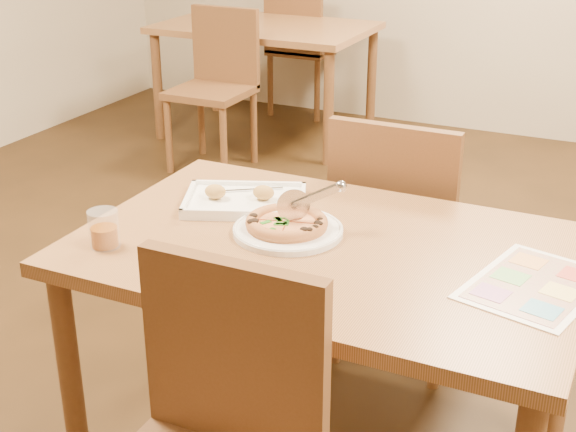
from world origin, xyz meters
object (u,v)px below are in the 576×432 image
at_px(pizza, 287,223).
at_px(glass_tumbler, 104,231).
at_px(bg_table, 266,38).
at_px(menu, 535,285).
at_px(bg_chair_far, 299,35).
at_px(pizza_cutter, 309,199).
at_px(chair_far, 398,215).
at_px(appetizer_tray, 244,201).
at_px(chair_near, 214,426).
at_px(dining_table, 328,273).
at_px(bg_chair_near, 218,68).
at_px(plate, 288,231).

height_order(pizza, glass_tumbler, glass_tumbler).
relative_size(bg_table, menu, 3.58).
relative_size(bg_chair_far, pizza_cutter, 3.12).
distance_m(chair_far, pizza_cutter, 0.61).
bearing_deg(glass_tumbler, appetizer_tray, 63.76).
bearing_deg(menu, glass_tumbler, -166.22).
distance_m(chair_near, appetizer_tray, 0.82).
bearing_deg(chair_near, menu, 49.00).
bearing_deg(dining_table, appetizer_tray, 156.91).
distance_m(bg_table, menu, 3.52).
bearing_deg(chair_near, bg_chair_far, 112.29).
distance_m(chair_near, pizza_cutter, 0.71).
xyz_separation_m(bg_chair_far, pizza_cutter, (1.52, -3.25, 0.24)).
bearing_deg(chair_near, pizza_cutter, 97.20).
relative_size(pizza_cutter, menu, 0.41).
bearing_deg(bg_table, dining_table, -60.26).
distance_m(bg_chair_near, pizza, 2.63).
bearing_deg(menu, bg_chair_near, 133.93).
bearing_deg(bg_chair_near, menu, -46.07).
xyz_separation_m(pizza, appetizer_tray, (-0.19, 0.12, -0.01)).
xyz_separation_m(dining_table, appetizer_tray, (-0.32, 0.14, 0.10)).
bearing_deg(chair_far, bg_table, -53.95).
xyz_separation_m(bg_chair_far, pizza, (1.47, -3.28, 0.18)).
xyz_separation_m(dining_table, chair_far, (-0.00, 0.60, -0.07)).
height_order(appetizer_tray, menu, appetizer_tray).
relative_size(pizza, pizza_cutter, 1.47).
distance_m(glass_tumbler, menu, 1.07).
distance_m(bg_chair_near, glass_tumbler, 2.69).
xyz_separation_m(chair_far, pizza_cutter, (-0.08, -0.55, 0.24)).
relative_size(chair_near, menu, 1.30).
xyz_separation_m(bg_chair_far, menu, (2.12, -3.30, 0.16)).
distance_m(chair_near, glass_tumbler, 0.65).
bearing_deg(pizza, bg_chair_near, 124.00).
distance_m(chair_far, pizza, 0.62).
xyz_separation_m(bg_table, bg_chair_near, (0.00, -0.60, -0.07)).
distance_m(chair_far, bg_chair_near, 2.26).
bearing_deg(pizza_cutter, glass_tumbler, -178.84).
relative_size(bg_chair_far, menu, 1.30).
bearing_deg(appetizer_tray, plate, -31.59).
bearing_deg(glass_tumbler, plate, 34.95).
height_order(dining_table, glass_tumbler, glass_tumbler).
bearing_deg(pizza, chair_far, 77.33).
height_order(chair_far, bg_chair_near, same).
bearing_deg(appetizer_tray, pizza_cutter, -19.09).
relative_size(plate, glass_tumbler, 3.00).
xyz_separation_m(pizza_cutter, menu, (0.60, -0.06, -0.09)).
xyz_separation_m(dining_table, menu, (0.52, -0.00, 0.09)).
relative_size(bg_chair_near, glass_tumbler, 4.80).
height_order(pizza, appetizer_tray, appetizer_tray).
bearing_deg(bg_chair_far, pizza_cutter, 115.04).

